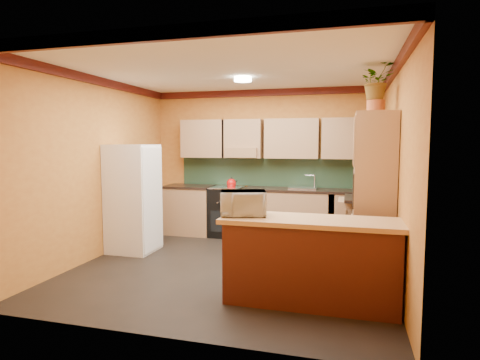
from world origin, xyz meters
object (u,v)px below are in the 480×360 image
at_px(pantry, 373,197).
at_px(breakfast_bar, 310,264).
at_px(base_cabinets_back, 260,214).
at_px(fridge, 133,198).
at_px(microwave, 243,203).
at_px(stove, 227,211).

xyz_separation_m(pantry, breakfast_bar, (-0.68, -1.06, -0.61)).
height_order(base_cabinets_back, fridge, fridge).
height_order(breakfast_bar, microwave, microwave).
bearing_deg(stove, microwave, -69.34).
distance_m(pantry, microwave, 1.78).
height_order(pantry, microwave, pantry).
distance_m(fridge, breakfast_bar, 3.26).
bearing_deg(base_cabinets_back, breakfast_bar, -67.23).
distance_m(stove, breakfast_bar, 3.32).
height_order(pantry, breakfast_bar, pantry).
bearing_deg(fridge, breakfast_bar, -25.45).
xyz_separation_m(base_cabinets_back, fridge, (-1.75, -1.40, 0.41)).
bearing_deg(breakfast_bar, stove, 122.77).
height_order(stove, microwave, microwave).
relative_size(fridge, breakfast_bar, 0.94).
bearing_deg(pantry, base_cabinets_back, 136.96).
xyz_separation_m(base_cabinets_back, microwave, (0.43, -2.79, 0.63)).
bearing_deg(stove, base_cabinets_back, 0.00).
relative_size(base_cabinets_back, microwave, 7.42).
distance_m(breakfast_bar, microwave, 0.97).
relative_size(fridge, pantry, 0.81).
bearing_deg(breakfast_bar, base_cabinets_back, 112.77).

